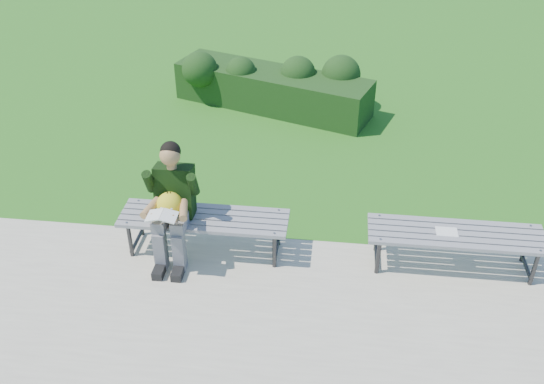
# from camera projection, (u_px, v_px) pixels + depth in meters

# --- Properties ---
(ground) EXTENTS (80.00, 80.00, 0.00)m
(ground) POSITION_uv_depth(u_px,v_px,m) (259.00, 238.00, 6.90)
(ground) COLOR #267B22
(ground) RESTS_ON ground
(walkway) EXTENTS (30.00, 3.50, 0.02)m
(walkway) POSITION_uv_depth(u_px,v_px,m) (232.00, 355.00, 5.44)
(walkway) COLOR #B1A893
(walkway) RESTS_ON ground
(hedge) EXTENTS (3.24, 1.79, 0.88)m
(hedge) POSITION_uv_depth(u_px,v_px,m) (274.00, 84.00, 9.59)
(hedge) COLOR #183F14
(hedge) RESTS_ON ground
(bench_left) EXTENTS (1.80, 0.50, 0.46)m
(bench_left) POSITION_uv_depth(u_px,v_px,m) (204.00, 221.00, 6.47)
(bench_left) COLOR gray
(bench_left) RESTS_ON walkway
(bench_right) EXTENTS (1.80, 0.50, 0.46)m
(bench_right) POSITION_uv_depth(u_px,v_px,m) (456.00, 237.00, 6.23)
(bench_right) COLOR gray
(bench_right) RESTS_ON walkway
(seated_boy) EXTENTS (0.56, 0.76, 1.31)m
(seated_boy) POSITION_uv_depth(u_px,v_px,m) (172.00, 201.00, 6.25)
(seated_boy) COLOR gray
(seated_boy) RESTS_ON walkway
(paper_sheet) EXTENTS (0.22, 0.16, 0.01)m
(paper_sheet) POSITION_uv_depth(u_px,v_px,m) (447.00, 232.00, 6.21)
(paper_sheet) COLOR white
(paper_sheet) RESTS_ON bench_right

